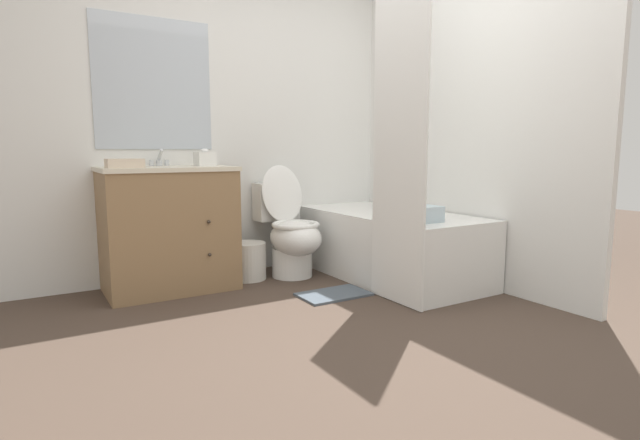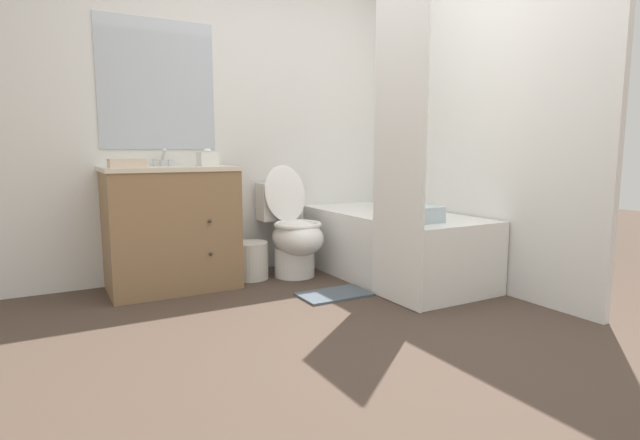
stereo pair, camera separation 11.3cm
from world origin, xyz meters
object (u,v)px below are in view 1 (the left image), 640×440
at_px(toilet, 290,234).
at_px(tissue_box, 205,159).
at_px(hand_towel_folded, 125,163).
at_px(bathtub, 389,244).
at_px(bath_mat, 334,294).
at_px(sink_faucet, 159,161).
at_px(bath_towel_folded, 417,214).
at_px(wastebasket, 248,261).
at_px(vanity_cabinet, 169,227).

bearing_deg(toilet, tissue_box, 169.84).
bearing_deg(tissue_box, hand_towel_folded, -165.49).
bearing_deg(hand_towel_folded, bathtub, -11.90).
bearing_deg(bath_mat, tissue_box, 129.71).
relative_size(sink_faucet, bath_towel_folded, 0.53).
bearing_deg(wastebasket, sink_faucet, 159.80).
bearing_deg(tissue_box, wastebasket, -8.12).
xyz_separation_m(toilet, bathtub, (0.64, -0.43, -0.08)).
relative_size(bathtub, wastebasket, 5.51).
relative_size(hand_towel_folded, bath_mat, 0.47).
bearing_deg(wastebasket, hand_towel_folded, -173.09).
height_order(vanity_cabinet, bath_towel_folded, vanity_cabinet).
xyz_separation_m(sink_faucet, bath_towel_folded, (1.39, -1.20, -0.35)).
distance_m(toilet, wastebasket, 0.39).
bearing_deg(toilet, sink_faucet, 162.70).
bearing_deg(bath_mat, vanity_cabinet, 141.06).
bearing_deg(sink_faucet, bath_towel_folded, -40.66).
relative_size(bathtub, tissue_box, 10.81).
relative_size(wastebasket, tissue_box, 1.96).
relative_size(bath_towel_folded, bath_mat, 0.57).
distance_m(wastebasket, tissue_box, 0.84).
bearing_deg(bath_mat, toilet, 89.38).
distance_m(vanity_cabinet, tissue_box, 0.55).
relative_size(vanity_cabinet, wastebasket, 3.13).
distance_m(vanity_cabinet, sink_faucet, 0.50).
bearing_deg(tissue_box, toilet, -10.16).
distance_m(hand_towel_folded, bath_mat, 1.61).
bearing_deg(hand_towel_folded, bath_towel_folded, -27.43).
relative_size(sink_faucet, bath_mat, 0.30).
relative_size(vanity_cabinet, bathtub, 0.57).
bearing_deg(bath_towel_folded, vanity_cabinet, 144.19).
bearing_deg(bathtub, hand_towel_folded, 168.10).
xyz_separation_m(vanity_cabinet, wastebasket, (0.58, -0.02, -0.30)).
relative_size(toilet, bath_towel_folded, 3.22).
distance_m(vanity_cabinet, bath_mat, 1.25).
bearing_deg(vanity_cabinet, sink_faucet, 90.00).
bearing_deg(bath_towel_folded, bath_mat, 150.78).
height_order(sink_faucet, toilet, sink_faucet).
xyz_separation_m(bath_towel_folded, bath_mat, (-0.49, 0.27, -0.55)).
height_order(vanity_cabinet, wastebasket, vanity_cabinet).
bearing_deg(hand_towel_folded, tissue_box, 14.51).
relative_size(wastebasket, hand_towel_folded, 1.28).
height_order(sink_faucet, tissue_box, same).
bearing_deg(vanity_cabinet, hand_towel_folded, -156.32).
bearing_deg(sink_faucet, tissue_box, -31.33).
distance_m(sink_faucet, tissue_box, 0.33).
bearing_deg(vanity_cabinet, tissue_box, 4.05).
bearing_deg(bath_towel_folded, bathtub, 71.10).
xyz_separation_m(vanity_cabinet, toilet, (0.91, -0.09, -0.11)).
distance_m(tissue_box, bath_mat, 1.34).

